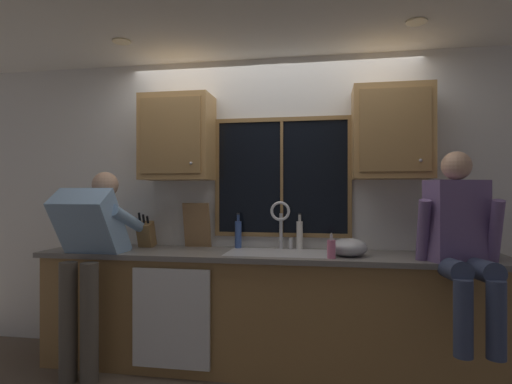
{
  "coord_description": "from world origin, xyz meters",
  "views": [
    {
      "loc": [
        0.47,
        -3.51,
        1.4
      ],
      "look_at": [
        -0.08,
        -0.3,
        1.4
      ],
      "focal_mm": 28.9,
      "sensor_mm": 36.0,
      "label": 1
    }
  ],
  "objects_px": {
    "person_sitting_on_counter": "(461,236)",
    "bottle_green_glass": "(238,234)",
    "soap_dispenser": "(331,249)",
    "bottle_tall_clear": "(300,234)",
    "person_standing": "(90,249)",
    "knife_block": "(146,235)",
    "mixing_bowl": "(349,247)",
    "cutting_board": "(197,225)"
  },
  "relations": [
    {
      "from": "person_standing",
      "to": "soap_dispenser",
      "type": "xyz_separation_m",
      "value": [
        1.83,
        0.11,
        0.03
      ]
    },
    {
      "from": "person_standing",
      "to": "knife_block",
      "type": "relative_size",
      "value": 4.86
    },
    {
      "from": "knife_block",
      "to": "mixing_bowl",
      "type": "bearing_deg",
      "value": -6.71
    },
    {
      "from": "person_sitting_on_counter",
      "to": "person_standing",
      "type": "bearing_deg",
      "value": -179.03
    },
    {
      "from": "mixing_bowl",
      "to": "soap_dispenser",
      "type": "distance_m",
      "value": 0.19
    },
    {
      "from": "cutting_board",
      "to": "mixing_bowl",
      "type": "bearing_deg",
      "value": -12.12
    },
    {
      "from": "person_sitting_on_counter",
      "to": "cutting_board",
      "type": "xyz_separation_m",
      "value": [
        -1.99,
        0.48,
        0.01
      ]
    },
    {
      "from": "knife_block",
      "to": "person_standing",
      "type": "bearing_deg",
      "value": -119.15
    },
    {
      "from": "soap_dispenser",
      "to": "person_sitting_on_counter",
      "type": "bearing_deg",
      "value": -4.18
    },
    {
      "from": "cutting_board",
      "to": "bottle_green_glass",
      "type": "distance_m",
      "value": 0.37
    },
    {
      "from": "person_standing",
      "to": "cutting_board",
      "type": "xyz_separation_m",
      "value": [
        0.69,
        0.53,
        0.15
      ]
    },
    {
      "from": "cutting_board",
      "to": "soap_dispenser",
      "type": "bearing_deg",
      "value": -20.11
    },
    {
      "from": "cutting_board",
      "to": "bottle_green_glass",
      "type": "bearing_deg",
      "value": 0.7
    },
    {
      "from": "person_standing",
      "to": "bottle_tall_clear",
      "type": "distance_m",
      "value": 1.66
    },
    {
      "from": "bottle_tall_clear",
      "to": "person_standing",
      "type": "bearing_deg",
      "value": -161.08
    },
    {
      "from": "person_sitting_on_counter",
      "to": "knife_block",
      "type": "height_order",
      "value": "person_sitting_on_counter"
    },
    {
      "from": "soap_dispenser",
      "to": "bottle_tall_clear",
      "type": "relative_size",
      "value": 0.61
    },
    {
      "from": "soap_dispenser",
      "to": "bottle_tall_clear",
      "type": "xyz_separation_m",
      "value": [
        -0.25,
        0.43,
        0.05
      ]
    },
    {
      "from": "knife_block",
      "to": "soap_dispenser",
      "type": "height_order",
      "value": "knife_block"
    },
    {
      "from": "knife_block",
      "to": "soap_dispenser",
      "type": "distance_m",
      "value": 1.61
    },
    {
      "from": "mixing_bowl",
      "to": "bottle_tall_clear",
      "type": "bearing_deg",
      "value": 143.28
    },
    {
      "from": "person_standing",
      "to": "mixing_bowl",
      "type": "xyz_separation_m",
      "value": [
        1.95,
        0.25,
        0.02
      ]
    },
    {
      "from": "person_sitting_on_counter",
      "to": "bottle_green_glass",
      "type": "xyz_separation_m",
      "value": [
        -1.63,
        0.48,
        -0.06
      ]
    },
    {
      "from": "cutting_board",
      "to": "soap_dispenser",
      "type": "height_order",
      "value": "cutting_board"
    },
    {
      "from": "person_standing",
      "to": "mixing_bowl",
      "type": "distance_m",
      "value": 1.97
    },
    {
      "from": "mixing_bowl",
      "to": "soap_dispenser",
      "type": "bearing_deg",
      "value": -131.69
    },
    {
      "from": "person_sitting_on_counter",
      "to": "cutting_board",
      "type": "relative_size",
      "value": 3.23
    },
    {
      "from": "knife_block",
      "to": "bottle_tall_clear",
      "type": "bearing_deg",
      "value": 3.73
    },
    {
      "from": "cutting_board",
      "to": "person_standing",
      "type": "bearing_deg",
      "value": -142.55
    },
    {
      "from": "cutting_board",
      "to": "mixing_bowl",
      "type": "xyz_separation_m",
      "value": [
        1.27,
        -0.27,
        -0.13
      ]
    },
    {
      "from": "knife_block",
      "to": "cutting_board",
      "type": "bearing_deg",
      "value": 9.5
    },
    {
      "from": "person_sitting_on_counter",
      "to": "cutting_board",
      "type": "bearing_deg",
      "value": 166.47
    },
    {
      "from": "person_standing",
      "to": "bottle_green_glass",
      "type": "distance_m",
      "value": 1.18
    },
    {
      "from": "person_standing",
      "to": "bottle_tall_clear",
      "type": "xyz_separation_m",
      "value": [
        1.57,
        0.54,
        0.08
      ]
    },
    {
      "from": "mixing_bowl",
      "to": "soap_dispenser",
      "type": "height_order",
      "value": "soap_dispenser"
    },
    {
      "from": "soap_dispenser",
      "to": "bottle_green_glass",
      "type": "height_order",
      "value": "bottle_green_glass"
    },
    {
      "from": "knife_block",
      "to": "bottle_green_glass",
      "type": "xyz_separation_m",
      "value": [
        0.8,
        0.08,
        0.01
      ]
    },
    {
      "from": "mixing_bowl",
      "to": "soap_dispenser",
      "type": "xyz_separation_m",
      "value": [
        -0.13,
        -0.14,
        0.01
      ]
    },
    {
      "from": "person_standing",
      "to": "knife_block",
      "type": "distance_m",
      "value": 0.52
    },
    {
      "from": "bottle_tall_clear",
      "to": "person_sitting_on_counter",
      "type": "bearing_deg",
      "value": -24.01
    },
    {
      "from": "knife_block",
      "to": "bottle_green_glass",
      "type": "height_order",
      "value": "knife_block"
    },
    {
      "from": "mixing_bowl",
      "to": "bottle_tall_clear",
      "type": "distance_m",
      "value": 0.48
    }
  ]
}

